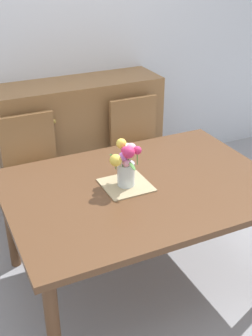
{
  "coord_description": "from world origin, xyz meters",
  "views": [
    {
      "loc": [
        -1.04,
        -1.98,
        2.03
      ],
      "look_at": [
        -0.09,
        0.03,
        0.85
      ],
      "focal_mm": 45.82,
      "sensor_mm": 36.0,
      "label": 1
    }
  ],
  "objects_px": {
    "chair_right": "(139,145)",
    "dresser": "(81,137)",
    "chair_left": "(34,166)",
    "dining_table": "(142,195)",
    "flower_vase": "(125,162)"
  },
  "relations": [
    {
      "from": "chair_right",
      "to": "chair_left",
      "type": "bearing_deg",
      "value": 0.0
    },
    {
      "from": "chair_right",
      "to": "flower_vase",
      "type": "xyz_separation_m",
      "value": [
        -0.54,
        -0.88,
        0.37
      ]
    },
    {
      "from": "dining_table",
      "to": "dresser",
      "type": "height_order",
      "value": "dresser"
    },
    {
      "from": "chair_left",
      "to": "dresser",
      "type": "distance_m",
      "value": 0.67
    },
    {
      "from": "dining_table",
      "to": "flower_vase",
      "type": "bearing_deg",
      "value": 156.21
    },
    {
      "from": "chair_left",
      "to": "chair_right",
      "type": "height_order",
      "value": "same"
    },
    {
      "from": "chair_left",
      "to": "flower_vase",
      "type": "distance_m",
      "value": 1.02
    },
    {
      "from": "chair_left",
      "to": "dresser",
      "type": "xyz_separation_m",
      "value": [
        0.53,
        0.41,
        -0.02
      ]
    },
    {
      "from": "chair_right",
      "to": "dresser",
      "type": "relative_size",
      "value": 0.64
    },
    {
      "from": "chair_left",
      "to": "dresser",
      "type": "height_order",
      "value": "dresser"
    },
    {
      "from": "dresser",
      "to": "flower_vase",
      "type": "relative_size",
      "value": 5.16
    },
    {
      "from": "chair_right",
      "to": "dresser",
      "type": "distance_m",
      "value": 0.55
    },
    {
      "from": "dining_table",
      "to": "flower_vase",
      "type": "xyz_separation_m",
      "value": [
        -0.09,
        0.04,
        0.23
      ]
    },
    {
      "from": "dining_table",
      "to": "flower_vase",
      "type": "distance_m",
      "value": 0.26
    },
    {
      "from": "chair_right",
      "to": "dining_table",
      "type": "bearing_deg",
      "value": 64.03
    }
  ]
}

